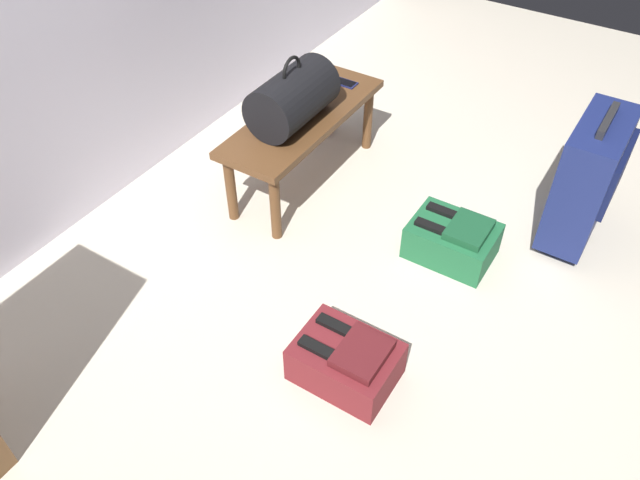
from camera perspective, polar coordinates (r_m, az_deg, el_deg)
ground_plane at (r=2.71m, az=6.06°, el=-6.22°), size 6.60×6.60×0.00m
bench at (r=3.16m, az=-1.52°, el=10.44°), size 1.00×0.36×0.40m
duffel_bag_black at (r=2.99m, az=-2.50°, el=12.79°), size 0.44×0.26×0.34m
cell_phone at (r=3.38m, az=2.14°, el=14.13°), size 0.07×0.14×0.01m
suitcase_upright_navy at (r=3.05m, az=23.16°, el=5.15°), size 0.48×0.23×0.66m
backpack_maroon at (r=2.42m, az=2.42°, el=-10.93°), size 0.28×0.38×0.21m
backpack_green at (r=2.92m, az=11.96°, el=0.03°), size 0.28×0.38×0.21m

